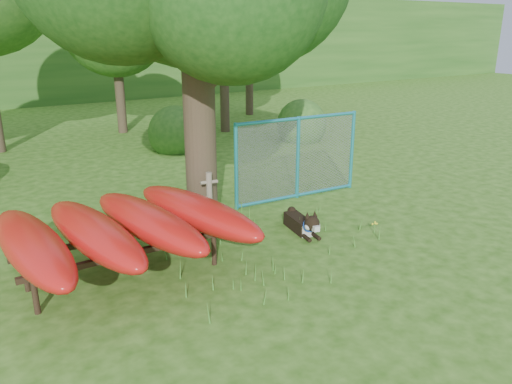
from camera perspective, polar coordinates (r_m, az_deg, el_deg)
ground at (r=8.62m, az=3.21°, el=-8.66°), size 80.00×80.00×0.00m
wooden_post at (r=9.79m, az=-5.32°, el=-1.12°), size 0.35×0.14×1.27m
kayak_rack at (r=8.23m, az=-15.08°, el=-3.92°), size 3.84×3.40×1.15m
husky_dog at (r=9.96m, az=5.42°, el=-3.63°), size 0.49×1.28×0.58m
fence_section at (r=11.83m, az=4.80°, el=3.90°), size 3.37×0.26×3.28m
wildflower_clump at (r=10.18m, az=13.43°, el=-3.61°), size 0.12×0.10×0.25m
bg_tree_c at (r=20.15m, az=-15.92°, el=18.12°), size 4.00×4.00×6.12m
shrub_right at (r=18.41m, az=5.18°, el=5.88°), size 1.80×1.80×1.80m
shrub_mid at (r=17.01m, az=-9.09°, el=4.71°), size 1.80×1.80×1.80m
wooded_hillside at (r=34.53m, az=-25.92°, el=14.92°), size 80.00×12.00×6.00m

